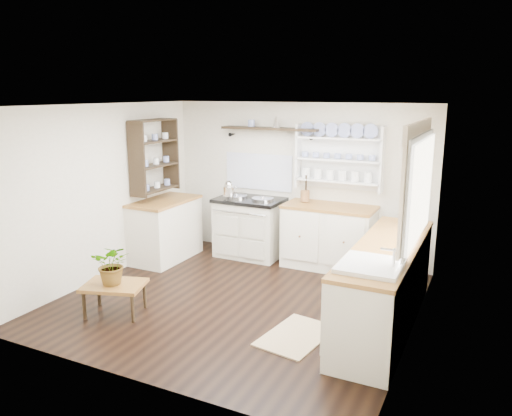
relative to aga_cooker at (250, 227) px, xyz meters
name	(u,v)px	position (x,y,z in m)	size (l,w,h in m)	color
floor	(239,300)	(0.64, -1.57, -0.45)	(4.00, 3.80, 0.01)	black
wall_back	(298,181)	(0.64, 0.33, 0.70)	(4.00, 0.02, 2.30)	beige
wall_right	(418,227)	(2.64, -1.57, 0.70)	(0.02, 3.80, 2.30)	beige
wall_left	(104,192)	(-1.36, -1.57, 0.70)	(0.02, 3.80, 2.30)	beige
ceiling	(237,105)	(0.64, -1.57, 1.85)	(4.00, 3.80, 0.01)	white
window	(418,183)	(2.59, -1.42, 1.11)	(0.08, 1.55, 1.22)	white
aga_cooker	(250,227)	(0.00, 0.00, 0.00)	(1.00, 0.69, 0.92)	beige
back_cabinets	(329,236)	(1.24, 0.03, 0.01)	(1.27, 0.63, 0.90)	silver
right_cabinets	(385,285)	(2.34, -1.47, 0.01)	(0.62, 2.43, 0.90)	silver
belfast_sink	(370,278)	(2.34, -2.22, 0.35)	(0.55, 0.60, 0.45)	white
left_cabinets	(165,229)	(-1.06, -0.67, 0.01)	(0.62, 1.13, 0.90)	silver
plate_rack	(340,157)	(1.29, 0.29, 1.10)	(1.20, 0.22, 0.90)	white
high_shelf	(270,129)	(0.24, 0.21, 1.45)	(1.50, 0.29, 0.16)	black
left_shelving	(154,155)	(-1.20, -0.67, 1.10)	(0.28, 0.80, 1.05)	black
kettle	(229,188)	(-0.28, -0.12, 0.59)	(0.18, 0.18, 0.22)	silver
utensil_crock	(305,196)	(0.84, 0.11, 0.53)	(0.13, 0.13, 0.15)	brown
center_table	(114,288)	(-0.45, -2.49, -0.14)	(0.77, 0.65, 0.36)	brown
potted_plant	(113,264)	(-0.45, -2.49, 0.14)	(0.42, 0.36, 0.47)	#3F7233
floor_rug	(296,336)	(1.59, -2.12, -0.45)	(0.55, 0.85, 0.02)	#967257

